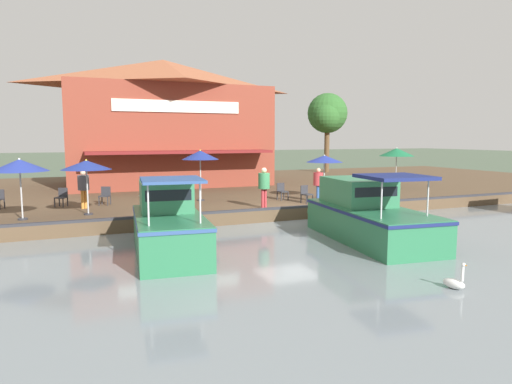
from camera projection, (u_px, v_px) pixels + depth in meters
ground_plane at (288, 222)px, 20.20m from camera, size 220.00×220.00×0.00m
quay_deck at (214, 190)px, 30.25m from camera, size 22.00×56.00×0.60m
quay_edge_fender at (287, 208)px, 20.21m from camera, size 0.20×50.40×0.10m
waterfront_restaurant at (164, 121)px, 31.07m from camera, size 10.40×13.36×8.35m
patio_umbrella_by_entrance at (324, 159)px, 23.43m from camera, size 1.88×1.88×2.27m
patio_umbrella_far_corner at (200, 155)px, 22.56m from camera, size 1.83×1.83×2.54m
patio_umbrella_near_quay_edge at (86, 165)px, 18.41m from camera, size 1.98×1.98×2.26m
patio_umbrella_mid_patio_right at (397, 152)px, 28.60m from camera, size 2.17×2.17×2.52m
patio_umbrella_mid_patio_left at (20, 165)px, 17.23m from camera, size 2.09×2.09×2.37m
cafe_chair_beside_entrance at (364, 181)px, 27.84m from camera, size 0.58×0.58×0.85m
cafe_chair_back_row_seat at (282, 190)px, 23.08m from camera, size 0.49×0.49×0.85m
cafe_chair_far_corner_seat at (105, 195)px, 21.33m from camera, size 0.58×0.58×0.85m
cafe_chair_under_first_umbrella at (306, 193)px, 21.94m from camera, size 0.52×0.52×0.85m
cafe_chair_facing_river at (62, 196)px, 20.79m from camera, size 0.60×0.60×0.85m
person_near_entrance at (264, 183)px, 20.26m from camera, size 0.51×0.51×1.81m
person_mid_patio at (318, 181)px, 22.30m from camera, size 0.47×0.47×1.67m
person_at_quay_edge at (83, 185)px, 20.13m from camera, size 0.48×0.48×1.71m
motorboat_distant_upstream at (167, 225)px, 14.78m from camera, size 5.91×2.58×2.50m
motorboat_outer_channel at (361, 215)px, 16.83m from camera, size 7.19×3.09×2.45m
swan at (454, 283)px, 11.07m from camera, size 0.63×0.40×0.69m
tree_behind_restaurant at (327, 115)px, 40.93m from camera, size 3.76×3.58×7.13m
tree_upstream_bank at (199, 129)px, 36.51m from camera, size 3.57×3.40×5.64m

